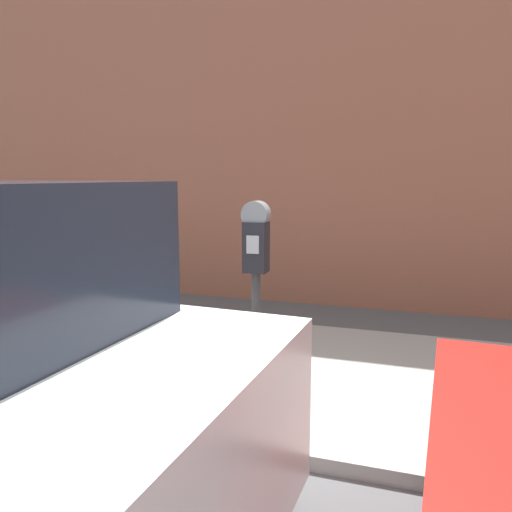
# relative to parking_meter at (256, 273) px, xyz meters

# --- Properties ---
(sidewalk) EXTENTS (24.00, 2.80, 0.11)m
(sidewalk) POSITION_rel_parking_meter_xyz_m (-0.09, 1.24, -1.19)
(sidewalk) COLOR #9E9B96
(sidewalk) RESTS_ON ground_plane
(building_facade) EXTENTS (24.00, 0.30, 6.79)m
(building_facade) POSITION_rel_parking_meter_xyz_m (-0.09, 4.17, 2.16)
(building_facade) COLOR #935642
(building_facade) RESTS_ON ground_plane
(parking_meter) EXTENTS (0.17, 0.14, 1.60)m
(parking_meter) POSITION_rel_parking_meter_xyz_m (0.00, 0.00, 0.00)
(parking_meter) COLOR #2D2D30
(parking_meter) RESTS_ON sidewalk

